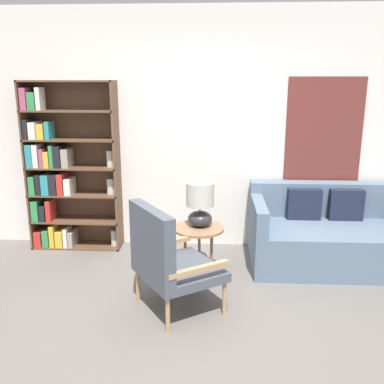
{
  "coord_description": "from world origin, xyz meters",
  "views": [
    {
      "loc": [
        0.34,
        -2.84,
        1.93
      ],
      "look_at": [
        0.12,
        1.04,
        0.9
      ],
      "focal_mm": 40.0,
      "sensor_mm": 36.0,
      "label": 1
    }
  ],
  "objects_px": {
    "bookshelf": "(62,173)",
    "side_table": "(199,233)",
    "table_lamp": "(200,202)",
    "armchair": "(166,256)",
    "couch": "(327,235)"
  },
  "relations": [
    {
      "from": "bookshelf",
      "to": "couch",
      "type": "distance_m",
      "value": 3.02
    },
    {
      "from": "side_table",
      "to": "armchair",
      "type": "bearing_deg",
      "value": -109.62
    },
    {
      "from": "bookshelf",
      "to": "table_lamp",
      "type": "relative_size",
      "value": 4.31
    },
    {
      "from": "side_table",
      "to": "table_lamp",
      "type": "height_order",
      "value": "table_lamp"
    },
    {
      "from": "bookshelf",
      "to": "side_table",
      "type": "distance_m",
      "value": 1.8
    },
    {
      "from": "armchair",
      "to": "couch",
      "type": "height_order",
      "value": "armchair"
    },
    {
      "from": "armchair",
      "to": "side_table",
      "type": "xyz_separation_m",
      "value": [
        0.25,
        0.69,
        -0.04
      ]
    },
    {
      "from": "bookshelf",
      "to": "table_lamp",
      "type": "distance_m",
      "value": 1.75
    },
    {
      "from": "side_table",
      "to": "table_lamp",
      "type": "distance_m",
      "value": 0.3
    },
    {
      "from": "bookshelf",
      "to": "couch",
      "type": "xyz_separation_m",
      "value": [
        2.95,
        -0.31,
        -0.58
      ]
    },
    {
      "from": "bookshelf",
      "to": "side_table",
      "type": "bearing_deg",
      "value": -24.32
    },
    {
      "from": "armchair",
      "to": "bookshelf",
      "type": "bearing_deg",
      "value": 133.7
    },
    {
      "from": "armchair",
      "to": "couch",
      "type": "xyz_separation_m",
      "value": [
        1.6,
        1.1,
        -0.19
      ]
    },
    {
      "from": "armchair",
      "to": "couch",
      "type": "distance_m",
      "value": 1.95
    },
    {
      "from": "armchair",
      "to": "couch",
      "type": "bearing_deg",
      "value": 34.5
    }
  ]
}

